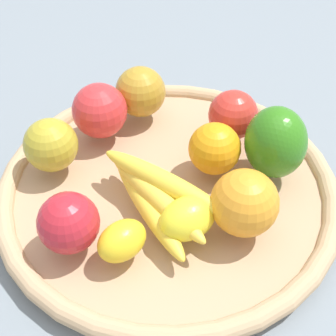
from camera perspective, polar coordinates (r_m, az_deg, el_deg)
The scene contains 13 objects.
ground_plane at distance 0.65m, azimuth 0.00°, elevation -3.44°, with size 2.40×2.40×0.00m, color slate.
basket at distance 0.64m, azimuth 0.00°, elevation -2.42°, with size 0.46×0.46×0.03m.
banana_bunch at distance 0.57m, azimuth -1.52°, elevation -3.21°, with size 0.18×0.16×0.05m.
bell_pepper at distance 0.62m, azimuth 12.97°, elevation 3.07°, with size 0.09×0.08×0.10m, color #317B1A.
lemon_0 at distance 0.55m, azimuth 2.41°, elevation -6.13°, with size 0.07×0.05×0.05m, color yellow.
apple_4 at distance 0.72m, azimuth -3.37°, elevation 9.26°, with size 0.08×0.08×0.08m, color #B08627.
lemon_1 at distance 0.54m, azimuth -5.64°, elevation -8.80°, with size 0.06×0.04×0.04m, color yellow.
apple_1 at distance 0.68m, azimuth 7.93°, elevation 6.43°, with size 0.07×0.07×0.07m, color red.
apple_2 at distance 0.54m, azimuth -12.02°, elevation -6.54°, with size 0.07×0.07×0.07m, color red.
orange_1 at distance 0.55m, azimuth 9.30°, elevation -4.22°, with size 0.08×0.08×0.08m, color orange.
apple_0 at distance 0.64m, azimuth -14.07°, elevation 2.74°, with size 0.07×0.07×0.07m, color gold.
orange_0 at distance 0.62m, azimuth 5.70°, elevation 2.37°, with size 0.07×0.07×0.07m, color orange.
apple_3 at distance 0.68m, azimuth -8.31°, elevation 6.93°, with size 0.08×0.08×0.08m, color red.
Camera 1 is at (-0.44, 0.02, 0.48)m, focal length 50.04 mm.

